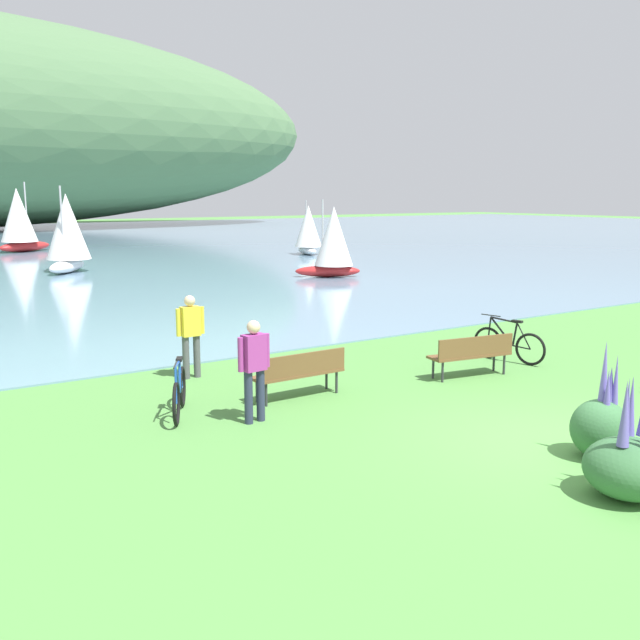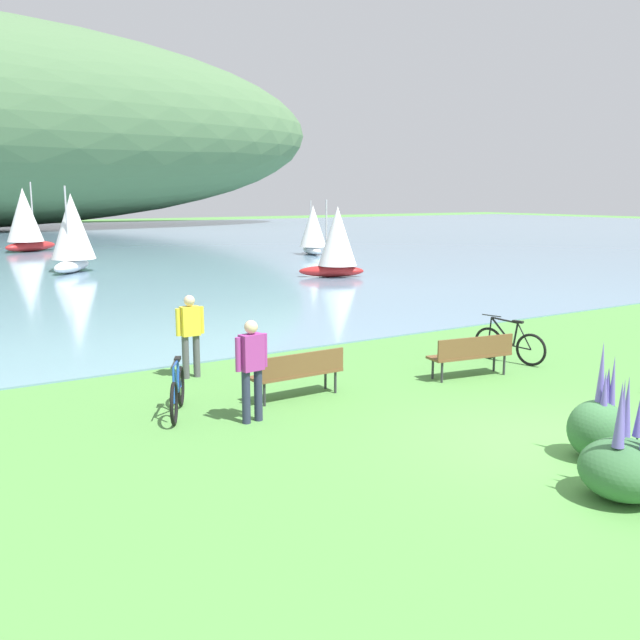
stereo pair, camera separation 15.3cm
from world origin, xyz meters
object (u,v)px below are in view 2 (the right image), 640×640
person_at_shoreline (190,331)px  sailboat_nearest_to_shore (25,219)px  sailboat_far_off (72,232)px  bicycle_leaning_near_bench (509,345)px  park_bench_near_camera (472,353)px  sailboat_mid_bay (337,241)px  bicycle_beside_path (177,392)px  sailboat_toward_hillside (313,229)px  park_bench_further_along (298,371)px  person_on_the_grass (252,364)px

person_at_shoreline → sailboat_nearest_to_shore: sailboat_nearest_to_shore is taller
sailboat_far_off → bicycle_leaning_near_bench: bearing=-81.0°
park_bench_near_camera → sailboat_mid_bay: 17.72m
sailboat_far_off → sailboat_nearest_to_shore: bearing=88.8°
person_at_shoreline → bicycle_beside_path: bearing=-117.3°
sailboat_mid_bay → sailboat_nearest_to_shore: bearing=112.4°
sailboat_mid_bay → sailboat_far_off: bearing=137.9°
sailboat_mid_bay → park_bench_near_camera: bearing=-114.6°
sailboat_nearest_to_shore → sailboat_far_off: 13.79m
sailboat_toward_hillside → sailboat_far_off: sailboat_far_off is taller
bicycle_leaning_near_bench → sailboat_nearest_to_shore: size_ratio=0.39×
person_at_shoreline → sailboat_mid_bay: 17.85m
bicycle_leaning_near_bench → sailboat_mid_bay: (5.66, 15.52, 1.26)m
person_at_shoreline → park_bench_further_along: bearing=-65.8°
sailboat_nearest_to_shore → sailboat_mid_bay: size_ratio=1.29×
park_bench_near_camera → bicycle_leaning_near_bench: size_ratio=1.07×
bicycle_beside_path → person_on_the_grass: 1.48m
person_on_the_grass → sailboat_toward_hillside: size_ratio=0.52×
park_bench_near_camera → sailboat_nearest_to_shore: bearing=92.7°
person_on_the_grass → sailboat_toward_hillside: sailboat_toward_hillside is taller
bicycle_beside_path → sailboat_nearest_to_shore: 37.83m
park_bench_further_along → bicycle_beside_path: (-2.25, 0.24, -0.12)m
bicycle_leaning_near_bench → person_at_shoreline: 7.03m
park_bench_near_camera → bicycle_beside_path: bicycle_beside_path is taller
bicycle_leaning_near_bench → person_at_shoreline: (-6.54, 2.51, 0.58)m
park_bench_further_along → sailboat_nearest_to_shore: 37.88m
park_bench_near_camera → person_on_the_grass: 5.11m
bicycle_beside_path → person_on_the_grass: size_ratio=0.94×
bicycle_beside_path → person_at_shoreline: 2.56m
sailboat_toward_hillside → park_bench_further_along: bearing=-122.2°
bicycle_beside_path → sailboat_toward_hillside: 31.85m
bicycle_leaning_near_bench → sailboat_toward_hillside: (10.94, 26.10, 1.19)m
park_bench_further_along → bicycle_leaning_near_bench: bearing=-0.6°
park_bench_near_camera → person_at_shoreline: bearing=147.7°
park_bench_near_camera → person_on_the_grass: size_ratio=1.08×
person_on_the_grass → sailboat_mid_bay: size_ratio=0.50×
person_at_shoreline → sailboat_toward_hillside: bearing=53.5°
person_at_shoreline → person_on_the_grass: bearing=-94.2°
bicycle_leaning_near_bench → sailboat_nearest_to_shore: sailboat_nearest_to_shore is taller
park_bench_near_camera → person_at_shoreline: (-4.85, 3.07, 0.46)m
person_at_shoreline → sailboat_mid_bay: sailboat_mid_bay is taller
bicycle_leaning_near_bench → sailboat_far_off: size_ratio=0.43×
bicycle_leaning_near_bench → sailboat_far_off: bearing=99.0°
sailboat_nearest_to_shore → sailboat_far_off: (-0.28, -13.79, -0.18)m
person_on_the_grass → sailboat_far_off: size_ratio=0.42×
person_on_the_grass → bicycle_leaning_near_bench: bearing=6.0°
park_bench_further_along → sailboat_far_off: 24.11m
person_on_the_grass → sailboat_mid_bay: (12.44, 16.23, 0.68)m
park_bench_further_along → bicycle_leaning_near_bench: 5.44m
park_bench_further_along → sailboat_mid_bay: bearing=54.3°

